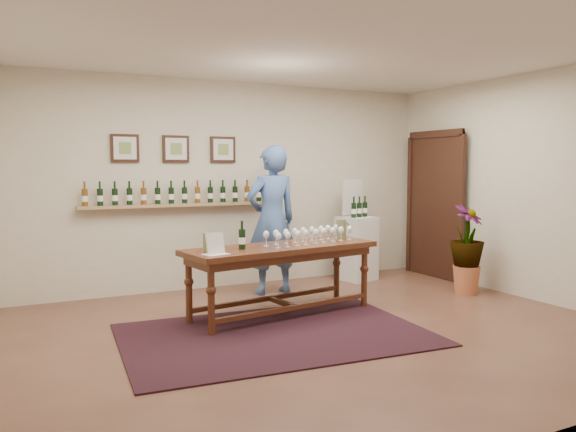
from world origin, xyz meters
name	(u,v)px	position (x,y,z in m)	size (l,w,h in m)	color
ground	(324,331)	(0.00, 0.00, 0.00)	(6.00, 6.00, 0.00)	#563126
room_shell	(386,203)	(2.11, 1.86, 1.12)	(6.00, 6.00, 6.00)	beige
rug	(276,335)	(-0.49, 0.09, 0.01)	(2.93, 1.95, 0.02)	#42140B
tasting_table	(282,256)	(-0.10, 0.75, 0.66)	(2.29, 1.02, 0.78)	#432310
table_glasses	(309,235)	(0.28, 0.81, 0.87)	(1.25, 0.29, 0.17)	white
table_bottles	(239,233)	(-0.61, 0.73, 0.95)	(0.31, 0.18, 0.33)	black
pitcher_left	(208,242)	(-0.98, 0.67, 0.88)	(0.12, 0.12, 0.19)	#5F663F
pitcher_right	(341,229)	(0.84, 1.03, 0.90)	(0.14, 0.14, 0.23)	#5F663F
menu_card	(215,243)	(-0.97, 0.47, 0.89)	(0.24, 0.17, 0.22)	silver
display_pedestal	(356,248)	(1.73, 2.03, 0.46)	(0.46, 0.46, 0.92)	silver
pedestal_bottles	(359,207)	(1.74, 1.97, 1.07)	(0.29, 0.08, 0.29)	black
info_sign	(352,197)	(1.74, 2.16, 1.21)	(0.41, 0.02, 0.56)	silver
potted_plant	(467,249)	(2.50, 0.62, 0.58)	(0.69, 0.69, 1.00)	#B5623C
person	(272,220)	(0.26, 1.79, 0.96)	(0.70, 0.46, 1.92)	#3D5C92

